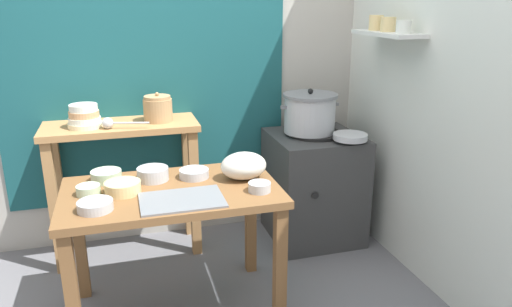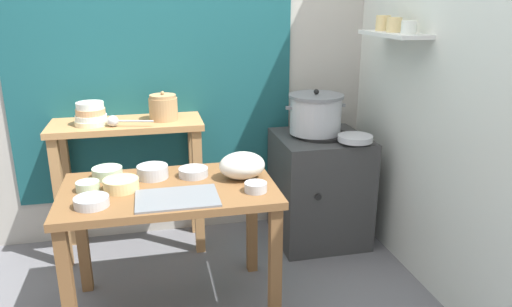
% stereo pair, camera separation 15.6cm
% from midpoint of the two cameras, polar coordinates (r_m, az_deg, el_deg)
% --- Properties ---
extents(wall_back, '(4.40, 0.12, 2.60)m').
position_cam_midpoint_polar(wall_back, '(3.37, -6.89, 11.91)').
color(wall_back, '#B2ADA3').
rests_on(wall_back, ground).
extents(wall_right, '(0.30, 3.20, 2.60)m').
position_cam_midpoint_polar(wall_right, '(2.97, 21.72, 9.98)').
color(wall_right, silver).
rests_on(wall_right, ground).
extents(prep_table, '(1.10, 0.66, 0.72)m').
position_cam_midpoint_polar(prep_table, '(2.55, -8.48, -6.29)').
color(prep_table, brown).
rests_on(prep_table, ground).
extents(back_shelf_table, '(0.96, 0.40, 0.90)m').
position_cam_midpoint_polar(back_shelf_table, '(3.22, -13.56, -0.11)').
color(back_shelf_table, '#B27F4C').
rests_on(back_shelf_table, ground).
extents(stove_block, '(0.60, 0.61, 0.78)m').
position_cam_midpoint_polar(stove_block, '(3.42, 8.83, -4.03)').
color(stove_block, '#383838').
rests_on(stove_block, ground).
extents(steamer_pot, '(0.42, 0.37, 0.30)m').
position_cam_midpoint_polar(steamer_pot, '(3.26, 8.48, 4.71)').
color(steamer_pot, '#B7BABF').
rests_on(steamer_pot, stove_block).
extents(clay_pot, '(0.18, 0.18, 0.19)m').
position_cam_midpoint_polar(clay_pot, '(3.15, -9.60, 5.42)').
color(clay_pot, tan).
rests_on(clay_pot, back_shelf_table).
extents(bowl_stack_enamel, '(0.20, 0.20, 0.14)m').
position_cam_midpoint_polar(bowl_stack_enamel, '(3.12, -17.75, 4.44)').
color(bowl_stack_enamel, beige).
rests_on(bowl_stack_enamel, back_shelf_table).
extents(ladle, '(0.28, 0.10, 0.07)m').
position_cam_midpoint_polar(ladle, '(3.05, -15.09, 3.75)').
color(ladle, '#B7BABF').
rests_on(ladle, back_shelf_table).
extents(serving_tray, '(0.40, 0.28, 0.01)m').
position_cam_midpoint_polar(serving_tray, '(2.35, -7.50, -5.31)').
color(serving_tray, slate).
rests_on(serving_tray, prep_table).
extents(plastic_bag, '(0.25, 0.19, 0.15)m').
position_cam_midpoint_polar(plastic_bag, '(2.57, 0.07, -1.45)').
color(plastic_bag, silver).
rests_on(plastic_bag, prep_table).
extents(wide_pan, '(0.22, 0.22, 0.04)m').
position_cam_midpoint_polar(wide_pan, '(3.15, 13.15, 1.77)').
color(wide_pan, '#B7BABF').
rests_on(wide_pan, stove_block).
extents(prep_bowl_0, '(0.17, 0.17, 0.07)m').
position_cam_midpoint_polar(prep_bowl_0, '(2.64, -10.58, -2.11)').
color(prep_bowl_0, '#B7BABF').
rests_on(prep_bowl_0, prep_table).
extents(prep_bowl_1, '(0.18, 0.18, 0.06)m').
position_cam_midpoint_polar(prep_bowl_1, '(2.51, -14.08, -3.56)').
color(prep_bowl_1, '#E5C684').
rests_on(prep_bowl_1, prep_table).
extents(prep_bowl_2, '(0.16, 0.16, 0.05)m').
position_cam_midpoint_polar(prep_bowl_2, '(2.63, -5.80, -2.19)').
color(prep_bowl_2, '#B7BABF').
rests_on(prep_bowl_2, prep_table).
extents(prep_bowl_3, '(0.12, 0.12, 0.05)m').
position_cam_midpoint_polar(prep_bowl_3, '(2.54, -17.78, -3.70)').
color(prep_bowl_3, '#B7D1AD').
rests_on(prep_bowl_3, prep_table).
extents(prep_bowl_4, '(0.16, 0.16, 0.05)m').
position_cam_midpoint_polar(prep_bowl_4, '(2.35, -17.23, -5.49)').
color(prep_bowl_4, '#B7BABF').
rests_on(prep_bowl_4, prep_table).
extents(prep_bowl_5, '(0.11, 0.11, 0.05)m').
position_cam_midpoint_polar(prep_bowl_5, '(2.42, 1.82, -3.98)').
color(prep_bowl_5, '#B7BABF').
rests_on(prep_bowl_5, prep_table).
extents(prep_bowl_6, '(0.16, 0.16, 0.06)m').
position_cam_midpoint_polar(prep_bowl_6, '(2.70, -15.74, -2.19)').
color(prep_bowl_6, '#B7D1AD').
rests_on(prep_bowl_6, prep_table).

